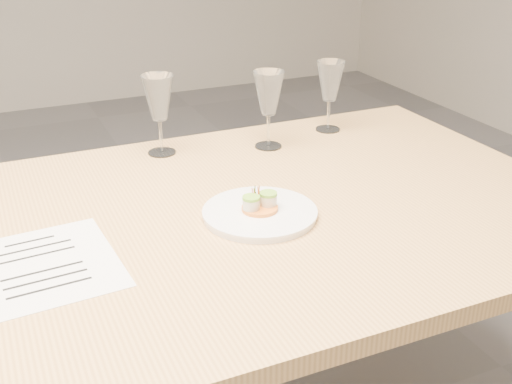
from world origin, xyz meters
name	(u,v)px	position (x,y,z in m)	size (l,w,h in m)	color
dining_table	(45,277)	(0.00, 0.00, 0.68)	(2.40, 1.00, 0.75)	tan
dinner_plate	(260,212)	(0.45, -0.05, 0.76)	(0.25, 0.25, 0.07)	white
recipe_sheet	(52,264)	(0.01, -0.07, 0.75)	(0.25, 0.31, 0.00)	white
wine_glass_2	(158,99)	(0.37, 0.40, 0.90)	(0.09, 0.09, 0.21)	white
wine_glass_3	(269,95)	(0.65, 0.32, 0.90)	(0.08, 0.08, 0.21)	white
wine_glass_4	(330,82)	(0.87, 0.38, 0.89)	(0.08, 0.08, 0.20)	white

